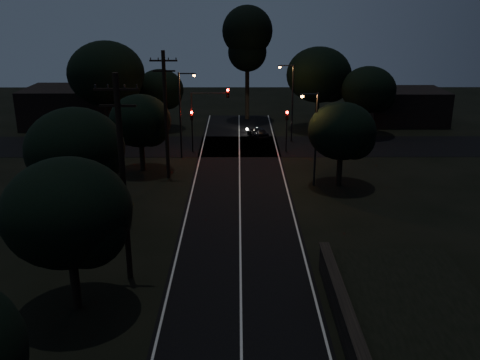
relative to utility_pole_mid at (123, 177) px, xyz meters
name	(u,v)px	position (x,y,z in m)	size (l,w,h in m)	color
road_surface	(240,181)	(6.00, 16.12, -5.73)	(60.00, 70.00, 0.03)	black
utility_pole_mid	(123,177)	(0.00, 0.00, 0.00)	(2.20, 0.30, 11.00)	black
utility_pole_far	(166,113)	(0.00, 17.00, -0.25)	(2.20, 0.30, 10.50)	black
tree_left_b	(71,216)	(-1.79, -3.12, -0.82)	(5.97, 5.97, 7.59)	black
tree_left_c	(78,152)	(-4.28, 6.87, -0.61)	(6.28, 6.28, 7.93)	black
tree_left_d	(142,122)	(-2.31, 18.89, -1.40)	(5.28, 5.28, 6.70)	black
tree_far_nw	(162,91)	(-2.81, 34.89, -1.34)	(5.36, 5.36, 6.79)	black
tree_far_w	(109,76)	(-7.72, 30.84, 0.91)	(8.03, 8.03, 10.23)	black
tree_far_ne	(321,76)	(15.26, 34.85, 0.26)	(7.33, 7.33, 9.27)	black
tree_far_e	(371,91)	(20.21, 31.88, -0.90)	(5.89, 5.89, 7.47)	black
tree_right_a	(344,133)	(14.19, 14.89, -1.36)	(5.32, 5.32, 6.76)	black
tall_pine	(247,38)	(7.00, 40.00, 4.09)	(6.00, 6.00, 13.64)	black
building_left	(71,106)	(-14.00, 37.00, -3.54)	(10.00, 8.00, 4.40)	black
building_right	(405,106)	(26.00, 38.00, -3.74)	(9.00, 7.00, 4.00)	black
signal_left	(192,124)	(1.40, 24.99, -2.90)	(0.28, 0.35, 4.10)	black
signal_right	(287,123)	(10.60, 24.99, -2.90)	(0.28, 0.35, 4.10)	black
signal_mast	(209,108)	(3.09, 24.99, -1.40)	(3.70, 0.35, 6.25)	black
streetlight_a	(182,109)	(0.69, 23.00, -1.10)	(1.66, 0.26, 8.00)	black
streetlight_b	(291,98)	(11.31, 29.00, -1.10)	(1.66, 0.26, 8.00)	black
streetlight_c	(314,133)	(11.83, 15.00, -1.39)	(1.46, 0.26, 7.50)	black
car	(258,132)	(8.02, 30.60, -5.15)	(1.39, 3.46, 1.18)	black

